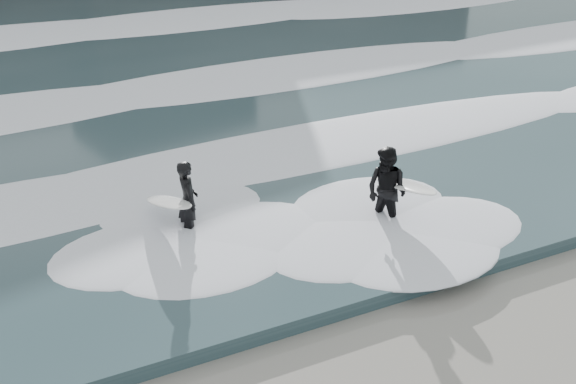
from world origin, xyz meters
name	(u,v)px	position (x,y,z in m)	size (l,w,h in m)	color
sea	(57,18)	(0.00, 29.00, 0.15)	(90.00, 52.00, 0.30)	#2B4147
foam_near	(215,172)	(0.00, 9.00, 0.40)	(60.00, 3.20, 0.20)	white
foam_mid	(134,90)	(0.00, 16.00, 0.42)	(60.00, 4.00, 0.24)	white
foam_far	(74,30)	(0.00, 25.00, 0.45)	(60.00, 4.80, 0.30)	white
surfer_left	(184,201)	(-1.45, 6.95, 0.88)	(1.00, 2.09, 1.74)	black
surfer_right	(388,191)	(2.43, 5.35, 0.96)	(1.22, 2.08, 1.90)	black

